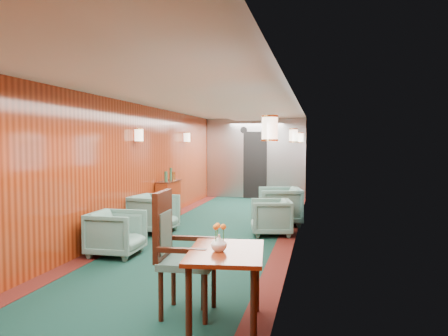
% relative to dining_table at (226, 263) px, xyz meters
% --- Properties ---
extents(room, '(12.00, 12.10, 2.40)m').
position_rel_dining_table_xyz_m(room, '(-1.09, 3.37, 1.05)').
color(room, black).
rests_on(room, ground).
extents(bulkhead, '(2.98, 0.17, 2.39)m').
position_rel_dining_table_xyz_m(bulkhead, '(-1.09, 9.29, 0.60)').
color(bulkhead, '#A1A2A7').
rests_on(bulkhead, ground).
extents(windows_right, '(0.02, 8.60, 0.80)m').
position_rel_dining_table_xyz_m(windows_right, '(0.39, 3.62, 0.86)').
color(windows_right, '#BABDC2').
rests_on(windows_right, ground).
extents(wall_sconces, '(2.97, 7.97, 0.25)m').
position_rel_dining_table_xyz_m(wall_sconces, '(-1.09, 3.94, 1.20)').
color(wall_sconces, '#FFE9C6').
rests_on(wall_sconces, ground).
extents(dining_table, '(0.75, 1.00, 0.70)m').
position_rel_dining_table_xyz_m(dining_table, '(0.00, 0.00, 0.00)').
color(dining_table, maroon).
rests_on(dining_table, ground).
extents(side_chair, '(0.56, 0.58, 1.19)m').
position_rel_dining_table_xyz_m(side_chair, '(-0.53, 0.23, 0.06)').
color(side_chair, '#1F4844').
rests_on(side_chair, ground).
extents(credenza, '(0.29, 0.93, 1.11)m').
position_rel_dining_table_xyz_m(credenza, '(-2.43, 5.32, -0.16)').
color(credenza, maroon).
rests_on(credenza, ground).
extents(flower_vase, '(0.19, 0.19, 0.15)m').
position_rel_dining_table_xyz_m(flower_vase, '(-0.05, -0.04, 0.19)').
color(flower_vase, white).
rests_on(flower_vase, dining_table).
extents(armchair_left_near, '(0.73, 0.71, 0.66)m').
position_rel_dining_table_xyz_m(armchair_left_near, '(-2.11, 2.12, -0.26)').
color(armchair_left_near, '#1F4844').
rests_on(armchair_left_near, ground).
extents(armchair_left_far, '(0.90, 0.88, 0.70)m').
position_rel_dining_table_xyz_m(armchair_left_far, '(-2.20, 3.80, -0.23)').
color(armchair_left_far, '#1F4844').
rests_on(armchair_left_far, ground).
extents(armchair_right_near, '(0.84, 0.82, 0.65)m').
position_rel_dining_table_xyz_m(armchair_right_near, '(-0.04, 4.04, -0.26)').
color(armchair_right_near, '#1F4844').
rests_on(armchair_right_near, ground).
extents(armchair_right_far, '(0.99, 0.97, 0.76)m').
position_rel_dining_table_xyz_m(armchair_right_far, '(0.02, 5.07, -0.21)').
color(armchair_right_far, '#1F4844').
rests_on(armchair_right_far, ground).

